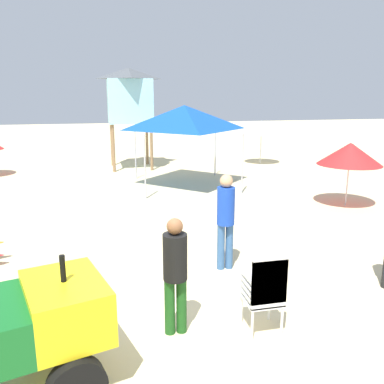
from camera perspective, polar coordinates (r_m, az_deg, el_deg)
ground at (r=6.23m, az=-5.63°, el=-16.99°), size 80.00×80.00×0.00m
stacked_plastic_chairs at (r=5.60m, az=10.20°, el=-12.77°), size 0.48×0.48×1.20m
lifeguard_near_left at (r=5.44m, az=-2.36°, el=-10.69°), size 0.32×0.32×1.62m
lifeguard_near_right at (r=7.38m, az=4.72°, el=-3.25°), size 0.32×0.32×1.78m
popup_canopy at (r=14.07m, az=-1.06°, el=10.37°), size 3.16×3.16×2.77m
lifeguard_tower at (r=17.73m, az=-8.74°, el=13.17°), size 1.98×1.98×4.19m
beach_umbrella_left at (r=12.36m, az=21.19°, el=5.01°), size 1.79×1.79×1.82m
beach_umbrella_far at (r=18.90m, az=9.68°, el=8.89°), size 1.68×1.68×1.96m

